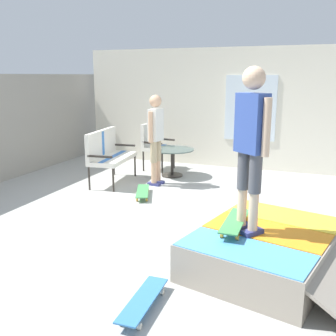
% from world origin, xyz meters
% --- Properties ---
extents(ground_plane, '(12.00, 12.00, 0.10)m').
position_xyz_m(ground_plane, '(0.00, 0.00, -0.05)').
color(ground_plane, '#A8A8A3').
extents(house_facade, '(0.23, 6.00, 2.64)m').
position_xyz_m(house_facade, '(3.80, 0.49, 1.32)').
color(house_facade, silver).
rests_on(house_facade, ground_plane).
extents(skate_ramp, '(2.11, 2.21, 0.42)m').
position_xyz_m(skate_ramp, '(-0.86, -1.43, 0.21)').
color(skate_ramp, gray).
rests_on(skate_ramp, ground_plane).
extents(patio_bench, '(1.31, 0.69, 1.02)m').
position_xyz_m(patio_bench, '(1.56, 1.94, 0.62)').
color(patio_bench, '#2D2823').
rests_on(patio_bench, ground_plane).
extents(patio_chair_near_house, '(0.68, 0.62, 1.02)m').
position_xyz_m(patio_chair_near_house, '(2.91, 1.54, 0.61)').
color(patio_chair_near_house, '#2D2823').
rests_on(patio_chair_near_house, ground_plane).
extents(patio_table, '(0.90, 0.90, 0.57)m').
position_xyz_m(patio_table, '(2.48, 0.95, 0.40)').
color(patio_table, '#2D2823').
rests_on(patio_table, ground_plane).
extents(person_watching, '(0.48, 0.26, 1.70)m').
position_xyz_m(person_watching, '(1.76, 1.01, 0.99)').
color(person_watching, navy).
rests_on(person_watching, ground_plane).
extents(person_skater, '(0.36, 0.40, 1.71)m').
position_xyz_m(person_skater, '(-0.97, -1.20, 1.42)').
color(person_skater, navy).
rests_on(person_skater, skate_ramp).
extents(skateboard_by_bench, '(0.82, 0.49, 0.10)m').
position_xyz_m(skateboard_by_bench, '(0.97, 0.93, 0.08)').
color(skateboard_by_bench, '#3F8C4C').
rests_on(skateboard_by_bench, ground_plane).
extents(skateboard_spare, '(0.81, 0.24, 0.10)m').
position_xyz_m(skateboard_spare, '(-2.08, -0.50, 0.08)').
color(skateboard_spare, '#3372B2').
rests_on(skateboard_spare, ground_plane).
extents(skateboard_on_ramp, '(0.80, 0.22, 0.10)m').
position_xyz_m(skateboard_on_ramp, '(-0.94, -1.07, 0.50)').
color(skateboard_on_ramp, '#3F8C4C').
rests_on(skateboard_on_ramp, skate_ramp).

